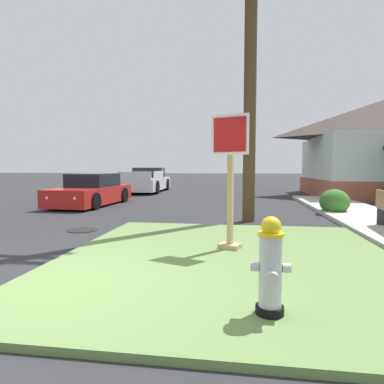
{
  "coord_description": "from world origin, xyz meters",
  "views": [
    {
      "loc": [
        2.26,
        -3.68,
        1.5
      ],
      "look_at": [
        1.33,
        2.76,
        1.01
      ],
      "focal_mm": 30.68,
      "sensor_mm": 36.0,
      "label": 1
    }
  ],
  "objects_px": {
    "fire_hydrant": "(270,268)",
    "pickup_truck_white": "(147,182)",
    "stop_sign": "(230,185)",
    "parked_sedan_red": "(92,191)",
    "manhole_cover": "(82,230)",
    "utility_pole": "(251,11)"
  },
  "relations": [
    {
      "from": "parked_sedan_red",
      "to": "manhole_cover",
      "type": "bearing_deg",
      "value": -67.23
    },
    {
      "from": "fire_hydrant",
      "to": "pickup_truck_white",
      "type": "bearing_deg",
      "value": 109.9
    },
    {
      "from": "stop_sign",
      "to": "utility_pole",
      "type": "distance_m",
      "value": 5.63
    },
    {
      "from": "fire_hydrant",
      "to": "manhole_cover",
      "type": "distance_m",
      "value": 5.74
    },
    {
      "from": "fire_hydrant",
      "to": "parked_sedan_red",
      "type": "distance_m",
      "value": 10.97
    },
    {
      "from": "manhole_cover",
      "to": "pickup_truck_white",
      "type": "bearing_deg",
      "value": 99.02
    },
    {
      "from": "manhole_cover",
      "to": "stop_sign",
      "type": "bearing_deg",
      "value": -23.87
    },
    {
      "from": "parked_sedan_red",
      "to": "pickup_truck_white",
      "type": "xyz_separation_m",
      "value": [
        0.15,
        7.3,
        0.08
      ]
    },
    {
      "from": "fire_hydrant",
      "to": "stop_sign",
      "type": "xyz_separation_m",
      "value": [
        -0.46,
        2.54,
        0.66
      ]
    },
    {
      "from": "manhole_cover",
      "to": "parked_sedan_red",
      "type": "bearing_deg",
      "value": 112.77
    },
    {
      "from": "stop_sign",
      "to": "parked_sedan_red",
      "type": "distance_m",
      "value": 8.69
    },
    {
      "from": "fire_hydrant",
      "to": "utility_pole",
      "type": "height_order",
      "value": "utility_pole"
    },
    {
      "from": "fire_hydrant",
      "to": "utility_pole",
      "type": "bearing_deg",
      "value": 90.36
    },
    {
      "from": "fire_hydrant",
      "to": "parked_sedan_red",
      "type": "bearing_deg",
      "value": 123.76
    },
    {
      "from": "stop_sign",
      "to": "pickup_truck_white",
      "type": "height_order",
      "value": "stop_sign"
    },
    {
      "from": "parked_sedan_red",
      "to": "stop_sign",
      "type": "bearing_deg",
      "value": -49.43
    },
    {
      "from": "utility_pole",
      "to": "manhole_cover",
      "type": "bearing_deg",
      "value": -154.46
    },
    {
      "from": "fire_hydrant",
      "to": "manhole_cover",
      "type": "height_order",
      "value": "fire_hydrant"
    },
    {
      "from": "parked_sedan_red",
      "to": "utility_pole",
      "type": "bearing_deg",
      "value": -27.36
    },
    {
      "from": "manhole_cover",
      "to": "fire_hydrant",
      "type": "bearing_deg",
      "value": -45.79
    },
    {
      "from": "stop_sign",
      "to": "parked_sedan_red",
      "type": "height_order",
      "value": "stop_sign"
    },
    {
      "from": "stop_sign",
      "to": "utility_pole",
      "type": "relative_size",
      "value": 0.21
    }
  ]
}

